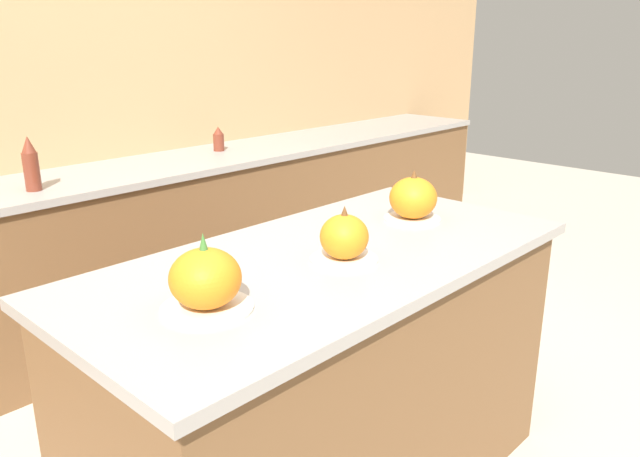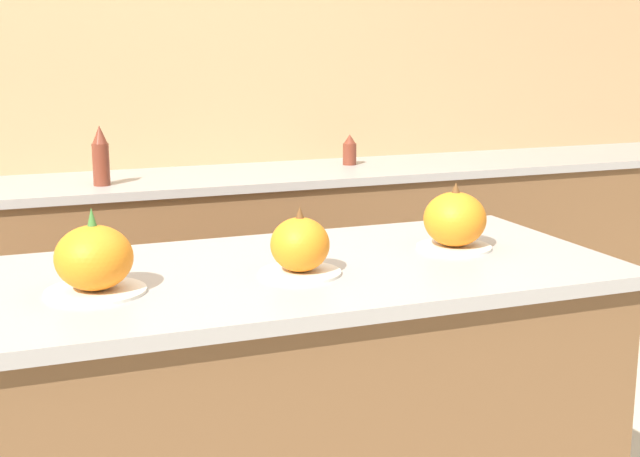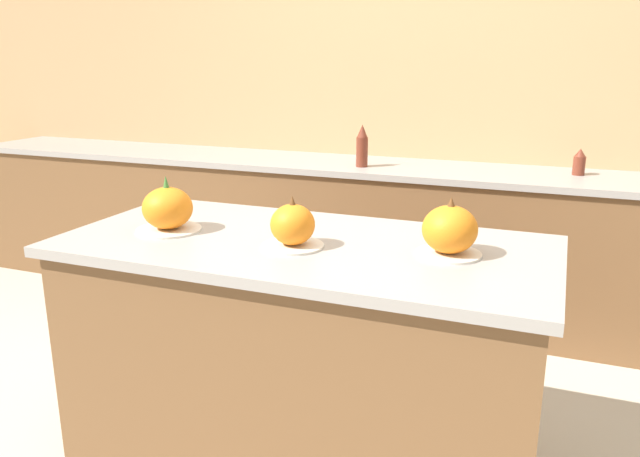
{
  "view_description": "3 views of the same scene",
  "coord_description": "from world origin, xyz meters",
  "px_view_note": "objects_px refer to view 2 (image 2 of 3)",
  "views": [
    {
      "loc": [
        -1.32,
        -1.21,
        1.53
      ],
      "look_at": [
        0.0,
        0.04,
        0.96
      ],
      "focal_mm": 35.0,
      "sensor_mm": 36.0,
      "label": 1
    },
    {
      "loc": [
        -0.72,
        -2.05,
        1.45
      ],
      "look_at": [
        0.07,
        -0.0,
        0.98
      ],
      "focal_mm": 50.0,
      "sensor_mm": 36.0,
      "label": 2
    },
    {
      "loc": [
        0.78,
        -1.83,
        1.48
      ],
      "look_at": [
        0.08,
        -0.04,
        0.95
      ],
      "focal_mm": 35.0,
      "sensor_mm": 36.0,
      "label": 3
    }
  ],
  "objects_px": {
    "bottle_tall": "(101,157)",
    "bottle_short": "(350,150)",
    "pumpkin_cake_center": "(300,247)",
    "pumpkin_cake_left": "(94,260)",
    "pumpkin_cake_right": "(455,221)"
  },
  "relations": [
    {
      "from": "pumpkin_cake_right",
      "to": "bottle_tall",
      "type": "bearing_deg",
      "value": 117.31
    },
    {
      "from": "bottle_tall",
      "to": "bottle_short",
      "type": "height_order",
      "value": "bottle_tall"
    },
    {
      "from": "pumpkin_cake_center",
      "to": "bottle_tall",
      "type": "distance_m",
      "value": 1.57
    },
    {
      "from": "bottle_tall",
      "to": "bottle_short",
      "type": "relative_size",
      "value": 1.7
    },
    {
      "from": "bottle_short",
      "to": "pumpkin_cake_left",
      "type": "bearing_deg",
      "value": -128.44
    },
    {
      "from": "pumpkin_cake_center",
      "to": "pumpkin_cake_right",
      "type": "height_order",
      "value": "pumpkin_cake_right"
    },
    {
      "from": "pumpkin_cake_right",
      "to": "bottle_tall",
      "type": "distance_m",
      "value": 1.63
    },
    {
      "from": "bottle_short",
      "to": "pumpkin_cake_center",
      "type": "bearing_deg",
      "value": -116.71
    },
    {
      "from": "bottle_tall",
      "to": "bottle_short",
      "type": "bearing_deg",
      "value": 8.78
    },
    {
      "from": "pumpkin_cake_right",
      "to": "bottle_tall",
      "type": "relative_size",
      "value": 0.87
    },
    {
      "from": "pumpkin_cake_left",
      "to": "pumpkin_cake_right",
      "type": "bearing_deg",
      "value": 4.83
    },
    {
      "from": "pumpkin_cake_left",
      "to": "pumpkin_cake_center",
      "type": "distance_m",
      "value": 0.49
    },
    {
      "from": "pumpkin_cake_center",
      "to": "bottle_tall",
      "type": "relative_size",
      "value": 0.86
    },
    {
      "from": "pumpkin_cake_right",
      "to": "bottle_short",
      "type": "bearing_deg",
      "value": 76.76
    },
    {
      "from": "pumpkin_cake_center",
      "to": "pumpkin_cake_right",
      "type": "bearing_deg",
      "value": 11.55
    }
  ]
}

